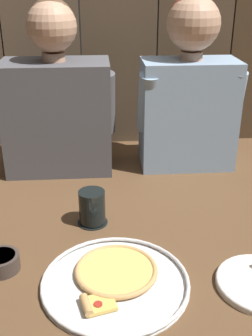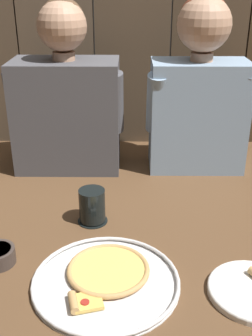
{
  "view_description": "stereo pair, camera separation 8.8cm",
  "coord_description": "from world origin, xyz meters",
  "views": [
    {
      "loc": [
        -0.1,
        -0.99,
        0.69
      ],
      "look_at": [
        -0.02,
        0.1,
        0.18
      ],
      "focal_mm": 44.48,
      "sensor_mm": 36.0,
      "label": 1
    },
    {
      "loc": [
        -0.01,
        -0.99,
        0.69
      ],
      "look_at": [
        -0.02,
        0.1,
        0.18
      ],
      "focal_mm": 44.48,
      "sensor_mm": 36.0,
      "label": 2
    }
  ],
  "objects": [
    {
      "name": "ground_plane",
      "position": [
        0.0,
        0.0,
        0.0
      ],
      "size": [
        3.2,
        3.2,
        0.0
      ],
      "primitive_type": "plane",
      "color": "brown"
    },
    {
      "name": "pizza_tray",
      "position": [
        -0.07,
        -0.18,
        0.01
      ],
      "size": [
        0.36,
        0.36,
        0.03
      ],
      "color": "silver",
      "rests_on": "ground"
    },
    {
      "name": "drinking_glass",
      "position": [
        -0.12,
        0.1,
        0.05
      ],
      "size": [
        0.09,
        0.09,
        0.11
      ],
      "color": "black",
      "rests_on": "ground"
    },
    {
      "name": "dipping_bowl",
      "position": [
        -0.35,
        -0.11,
        0.02
      ],
      "size": [
        0.09,
        0.09,
        0.04
      ],
      "color": "#3D332D",
      "rests_on": "ground"
    },
    {
      "name": "diner_left",
      "position": [
        -0.25,
        0.51,
        0.27
      ],
      "size": [
        0.43,
        0.22,
        0.62
      ],
      "color": "#4C4C51",
      "rests_on": "ground"
    },
    {
      "name": "diner_right",
      "position": [
        0.25,
        0.51,
        0.3
      ],
      "size": [
        0.39,
        0.21,
        0.63
      ],
      "color": "#849EB7",
      "rests_on": "ground"
    }
  ]
}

